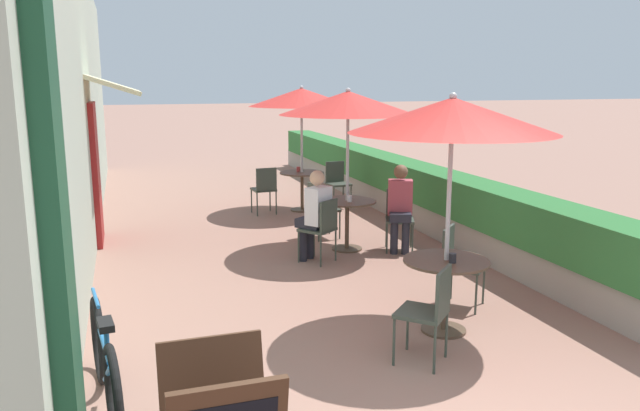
# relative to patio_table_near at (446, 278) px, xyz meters

# --- Properties ---
(cafe_facade_wall) EXTENTS (0.98, 14.78, 4.20)m
(cafe_facade_wall) POSITION_rel_patio_table_near_xyz_m (-3.47, 5.25, 1.55)
(cafe_facade_wall) COLOR #B2C1AD
(cafe_facade_wall) RESTS_ON ground_plane
(planter_hedge) EXTENTS (0.60, 13.78, 1.01)m
(planter_hedge) POSITION_rel_patio_table_near_xyz_m (1.83, 5.29, -0.01)
(planter_hedge) COLOR gray
(planter_hedge) RESTS_ON ground_plane
(patio_table_near) EXTENTS (0.83, 0.83, 0.73)m
(patio_table_near) POSITION_rel_patio_table_near_xyz_m (0.00, 0.00, 0.00)
(patio_table_near) COLOR brown
(patio_table_near) RESTS_ON ground_plane
(patio_umbrella_near) EXTENTS (1.93, 1.93, 2.32)m
(patio_umbrella_near) POSITION_rel_patio_table_near_xyz_m (-0.00, 0.00, 1.56)
(patio_umbrella_near) COLOR #B7B7BC
(patio_umbrella_near) RESTS_ON ground_plane
(cafe_chair_near_left) EXTENTS (0.57, 0.57, 0.87)m
(cafe_chair_near_left) POSITION_rel_patio_table_near_xyz_m (0.47, 0.59, -0.03)
(cafe_chair_near_left) COLOR #384238
(cafe_chair_near_left) RESTS_ON ground_plane
(cafe_chair_near_right) EXTENTS (0.57, 0.57, 0.87)m
(cafe_chair_near_right) POSITION_rel_patio_table_near_xyz_m (-0.47, -0.59, -0.03)
(cafe_chair_near_right) COLOR #384238
(cafe_chair_near_right) RESTS_ON ground_plane
(coffee_cup_near) EXTENTS (0.07, 0.07, 0.09)m
(coffee_cup_near) POSITION_rel_patio_table_near_xyz_m (0.01, -0.10, 0.23)
(coffee_cup_near) COLOR #232328
(coffee_cup_near) RESTS_ON patio_table_near
(patio_table_mid) EXTENTS (0.83, 0.83, 0.73)m
(patio_table_mid) POSITION_rel_patio_table_near_xyz_m (0.11, 3.10, 0.00)
(patio_table_mid) COLOR brown
(patio_table_mid) RESTS_ON ground_plane
(patio_umbrella_mid) EXTENTS (1.93, 1.93, 2.32)m
(patio_umbrella_mid) POSITION_rel_patio_table_near_xyz_m (0.11, 3.10, 1.56)
(patio_umbrella_mid) COLOR #B7B7BC
(patio_umbrella_mid) RESTS_ON ground_plane
(cafe_chair_mid_left) EXTENTS (0.52, 0.52, 0.87)m
(cafe_chair_mid_left) POSITION_rel_patio_table_near_xyz_m (0.84, 2.89, -0.03)
(cafe_chair_mid_left) COLOR #384238
(cafe_chair_mid_left) RESTS_ON ground_plane
(seated_patron_mid_left) EXTENTS (0.45, 0.49, 1.25)m
(seated_patron_mid_left) POSITION_rel_patio_table_near_xyz_m (0.80, 2.79, 0.14)
(seated_patron_mid_left) COLOR #23232D
(seated_patron_mid_left) RESTS_ON ground_plane
(cafe_chair_mid_right) EXTENTS (0.45, 0.45, 0.87)m
(cafe_chair_mid_right) POSITION_rel_patio_table_near_xyz_m (-0.07, 3.84, -0.03)
(cafe_chair_mid_right) COLOR #384238
(cafe_chair_mid_right) RESTS_ON ground_plane
(cafe_chair_mid_back) EXTENTS (0.56, 0.56, 0.87)m
(cafe_chair_mid_back) POSITION_rel_patio_table_near_xyz_m (-0.43, 2.58, -0.03)
(cafe_chair_mid_back) COLOR #384238
(cafe_chair_mid_back) RESTS_ON ground_plane
(seated_patron_mid_back) EXTENTS (0.50, 0.51, 1.25)m
(seated_patron_mid_back) POSITION_rel_patio_table_near_xyz_m (-0.50, 2.67, 0.14)
(seated_patron_mid_back) COLOR #23232D
(seated_patron_mid_back) RESTS_ON ground_plane
(coffee_cup_mid) EXTENTS (0.07, 0.07, 0.09)m
(coffee_cup_mid) POSITION_rel_patio_table_near_xyz_m (0.11, 2.99, 0.23)
(coffee_cup_mid) COLOR white
(coffee_cup_mid) RESTS_ON patio_table_mid
(patio_table_far) EXTENTS (0.83, 0.83, 0.73)m
(patio_table_far) POSITION_rel_patio_table_near_xyz_m (0.25, 5.94, 0.00)
(patio_table_far) COLOR brown
(patio_table_far) RESTS_ON ground_plane
(patio_umbrella_far) EXTENTS (1.93, 1.93, 2.32)m
(patio_umbrella_far) POSITION_rel_patio_table_near_xyz_m (0.25, 5.94, 1.56)
(patio_umbrella_far) COLOR #B7B7BC
(patio_umbrella_far) RESTS_ON ground_plane
(cafe_chair_far_left) EXTENTS (0.43, 0.43, 0.87)m
(cafe_chair_far_left) POSITION_rel_patio_table_near_xyz_m (0.99, 6.09, -0.03)
(cafe_chair_far_left) COLOR #384238
(cafe_chair_far_left) RESTS_ON ground_plane
(cafe_chair_far_right) EXTENTS (0.43, 0.43, 0.87)m
(cafe_chair_far_right) POSITION_rel_patio_table_near_xyz_m (-0.50, 5.80, -0.03)
(cafe_chair_far_right) COLOR #384238
(cafe_chair_far_right) RESTS_ON ground_plane
(coffee_cup_far) EXTENTS (0.07, 0.07, 0.09)m
(coffee_cup_far) POSITION_rel_patio_table_near_xyz_m (0.21, 6.05, 0.23)
(coffee_cup_far) COLOR #B73D3D
(coffee_cup_far) RESTS_ON patio_table_far
(bicycle_leaning) EXTENTS (0.28, 1.72, 0.81)m
(bicycle_leaning) POSITION_rel_patio_table_near_xyz_m (-3.12, -0.59, -0.17)
(bicycle_leaning) COLOR black
(bicycle_leaning) RESTS_ON ground_plane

